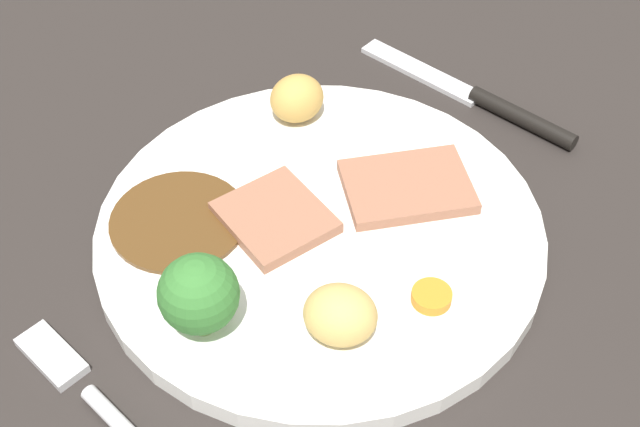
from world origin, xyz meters
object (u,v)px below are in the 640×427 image
Objects in this scene: roast_potato_right at (340,315)px; carrot_coin_front at (432,297)px; dinner_plate at (320,232)px; meat_slice_under at (407,187)px; knife at (483,100)px; fork at (103,407)px; broccoli_floret at (199,295)px; roast_potato_left at (297,98)px; meat_slice_main at (275,217)px.

carrot_coin_front is at bearing -26.85° from roast_potato_right.
dinner_plate is 6.44cm from meat_slice_under.
knife is (12.16, 1.85, -1.35)cm from meat_slice_under.
carrot_coin_front is 20.22cm from knife.
fork is at bearing 177.21° from dinner_plate.
broccoli_floret reaches higher than carrot_coin_front.
dinner_plate is 3.49× the size of meat_slice_under.
roast_potato_left is at bearing 25.26° from broccoli_floret.
broccoli_floret is at bearing -164.50° from meat_slice_main.
dinner_plate reaches higher than knife.
knife is (28.20, -0.43, -3.83)cm from broccoli_floret.
roast_potato_right is at bearing -52.43° from broccoli_floret.
roast_potato_right is 7.73cm from broccoli_floret.
roast_potato_right is 0.80× the size of broccoli_floret.
meat_slice_main is 0.35× the size of knife.
carrot_coin_front reaches higher than fork.
meat_slice_main is 0.42× the size of fork.
meat_slice_main is at bearing 65.27° from roast_potato_right.
broccoli_floret is at bearing 171.92° from meat_slice_under.
dinner_plate is at bearing 87.45° from carrot_coin_front.
roast_potato_left reaches higher than knife.
meat_slice_under is at bearing -8.08° from broccoli_floret.
dinner_plate is at bearing 89.22° from knife.
roast_potato_right is 24.35cm from knife.
roast_potato_left is 14.24cm from knife.
fork is (-15.26, -1.46, -1.41)cm from meat_slice_main.
meat_slice_main is at bearing 148.33° from meat_slice_under.
meat_slice_main is at bearing 125.51° from dinner_plate.
meat_slice_main is at bearing 82.76° from knife.
broccoli_floret is 28.46cm from knife.
dinner_plate is 11.94× the size of carrot_coin_front.
broccoli_floret is (-16.05, 2.28, 2.48)cm from meat_slice_under.
broccoli_floret is (-17.05, -8.04, 1.24)cm from roast_potato_left.
dinner_plate is 3.01cm from meat_slice_main.
dinner_plate is 1.51× the size of knife.
knife reaches higher than fork.
roast_potato_left is (8.53, 5.68, 1.24)cm from meat_slice_main.
broccoli_floret is (-9.76, 8.63, 2.54)cm from carrot_coin_front.
dinner_plate is at bearing -54.49° from meat_slice_main.
knife is at bearing -8.07° from meat_slice_main.
meat_slice_main is 0.80× the size of meat_slice_under.
roast_potato_left is (6.90, 7.96, 2.34)cm from dinner_plate.
carrot_coin_front is (1.24, -11.00, -0.06)cm from meat_slice_main.
meat_slice_main reaches higher than dinner_plate.
roast_potato_left reaches higher than dinner_plate.
meat_slice_under is 8.94cm from carrot_coin_front.
broccoli_floret reaches higher than knife.
roast_potato_right is (-5.50, -6.12, 2.29)cm from dinner_plate.
roast_potato_left is at bearing 49.11° from dinner_plate.
broccoli_floret reaches higher than fork.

